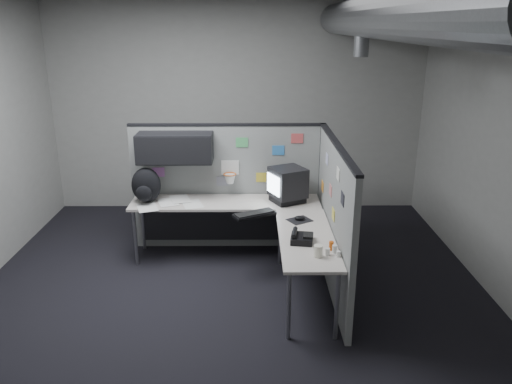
{
  "coord_description": "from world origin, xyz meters",
  "views": [
    {
      "loc": [
        0.24,
        -4.75,
        2.79
      ],
      "look_at": [
        0.27,
        0.35,
        1.06
      ],
      "focal_mm": 35.0,
      "sensor_mm": 36.0,
      "label": 1
    }
  ],
  "objects_px": {
    "desk": "(245,219)",
    "phone": "(301,238)",
    "keyboard": "(254,214)",
    "backpack": "(146,186)",
    "monitor": "(288,185)"
  },
  "relations": [
    {
      "from": "desk",
      "to": "backpack",
      "type": "xyz_separation_m",
      "value": [
        -1.2,
        0.25,
        0.33
      ]
    },
    {
      "from": "phone",
      "to": "desk",
      "type": "bearing_deg",
      "value": 140.9
    },
    {
      "from": "keyboard",
      "to": "backpack",
      "type": "xyz_separation_m",
      "value": [
        -1.3,
        0.45,
        0.19
      ]
    },
    {
      "from": "keyboard",
      "to": "backpack",
      "type": "distance_m",
      "value": 1.39
    },
    {
      "from": "desk",
      "to": "phone",
      "type": "height_order",
      "value": "phone"
    },
    {
      "from": "monitor",
      "to": "backpack",
      "type": "relative_size",
      "value": 1.16
    },
    {
      "from": "keyboard",
      "to": "backpack",
      "type": "height_order",
      "value": "backpack"
    },
    {
      "from": "desk",
      "to": "keyboard",
      "type": "xyz_separation_m",
      "value": [
        0.1,
        -0.2,
        0.14
      ]
    },
    {
      "from": "desk",
      "to": "keyboard",
      "type": "height_order",
      "value": "keyboard"
    },
    {
      "from": "phone",
      "to": "monitor",
      "type": "bearing_deg",
      "value": 111.84
    },
    {
      "from": "desk",
      "to": "backpack",
      "type": "height_order",
      "value": "backpack"
    },
    {
      "from": "phone",
      "to": "keyboard",
      "type": "bearing_deg",
      "value": 142.13
    },
    {
      "from": "monitor",
      "to": "keyboard",
      "type": "xyz_separation_m",
      "value": [
        -0.4,
        -0.47,
        -0.2
      ]
    },
    {
      "from": "keyboard",
      "to": "phone",
      "type": "bearing_deg",
      "value": -39.33
    },
    {
      "from": "phone",
      "to": "backpack",
      "type": "relative_size",
      "value": 0.62
    }
  ]
}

